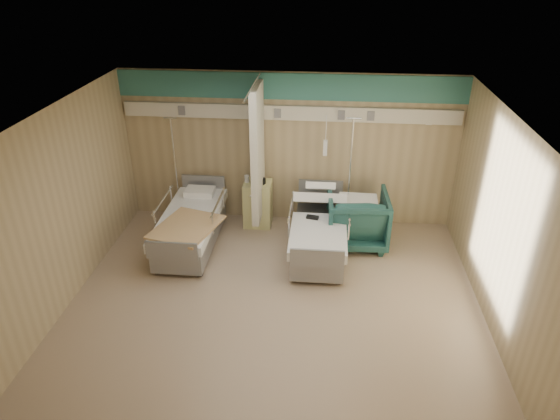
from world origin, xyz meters
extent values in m
cube|color=#A1856F|center=(0.00, 0.00, 0.00)|extent=(6.00, 5.00, 0.00)
cube|color=tan|center=(0.00, 2.50, 1.40)|extent=(6.00, 0.04, 2.80)
cube|color=tan|center=(0.00, -2.50, 1.40)|extent=(6.00, 0.04, 2.80)
cube|color=tan|center=(-3.00, 0.00, 1.40)|extent=(0.04, 5.00, 2.80)
cube|color=tan|center=(3.00, 0.00, 1.40)|extent=(0.04, 5.00, 2.80)
cube|color=silver|center=(0.00, 0.00, 2.80)|extent=(6.00, 5.00, 0.04)
cube|color=#31746E|center=(0.00, 2.48, 2.55)|extent=(6.00, 0.04, 0.45)
cube|color=beige|center=(0.00, 2.45, 2.10)|extent=(5.88, 0.08, 0.25)
cylinder|color=silver|center=(-0.50, 1.60, 2.76)|extent=(0.03, 1.80, 0.03)
cube|color=beige|center=(-0.50, 1.95, 1.51)|extent=(0.12, 0.90, 2.35)
cube|color=#D9D787|center=(-0.55, 2.20, 0.42)|extent=(0.50, 0.48, 0.85)
imported|color=#1C4745|center=(1.25, 1.69, 0.48)|extent=(1.07, 1.10, 0.96)
cube|color=silver|center=(1.25, 1.67, 1.00)|extent=(0.66, 0.59, 0.07)
cylinder|color=silver|center=(1.10, 2.17, 0.02)|extent=(0.38, 0.38, 0.03)
cylinder|color=silver|center=(1.10, 2.17, 1.06)|extent=(0.03, 0.03, 2.12)
cylinder|color=silver|center=(1.10, 2.17, 2.12)|extent=(0.25, 0.03, 0.03)
cylinder|color=silver|center=(-2.08, 2.28, 0.01)|extent=(0.36, 0.36, 0.03)
cylinder|color=silver|center=(-2.08, 2.28, 1.00)|extent=(0.03, 0.03, 1.99)
cylinder|color=silver|center=(-2.08, 2.28, 1.99)|extent=(0.24, 0.03, 0.03)
cube|color=black|center=(0.49, 1.35, 0.65)|extent=(0.22, 0.13, 0.04)
cube|color=tan|center=(-1.53, 0.84, 0.65)|extent=(1.15, 1.30, 0.04)
cube|color=black|center=(-0.52, 2.17, 0.91)|extent=(0.25, 0.21, 0.12)
cylinder|color=white|center=(-0.74, 2.22, 0.91)|extent=(0.12, 0.12, 0.13)
camera|label=1|loc=(0.64, -5.97, 4.64)|focal=32.00mm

